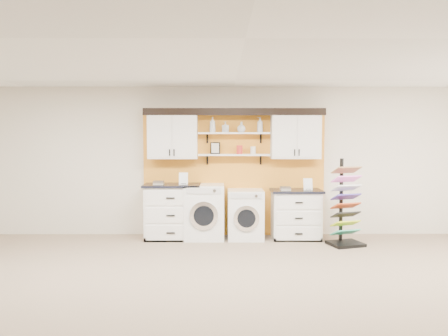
{
  "coord_description": "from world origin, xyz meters",
  "views": [
    {
      "loc": [
        -0.23,
        -4.26,
        1.85
      ],
      "look_at": [
        -0.19,
        2.3,
        1.39
      ],
      "focal_mm": 35.0,
      "sensor_mm": 36.0,
      "label": 1
    }
  ],
  "objects_px": {
    "base_cabinet_left": "(172,211)",
    "dryer": "(245,214)",
    "washer": "(205,212)",
    "base_cabinet_right": "(296,214)",
    "sample_rack": "(345,217)"
  },
  "relations": [
    {
      "from": "dryer",
      "to": "sample_rack",
      "type": "height_order",
      "value": "sample_rack"
    },
    {
      "from": "base_cabinet_right",
      "to": "sample_rack",
      "type": "height_order",
      "value": "sample_rack"
    },
    {
      "from": "base_cabinet_left",
      "to": "sample_rack",
      "type": "bearing_deg",
      "value": -9.45
    },
    {
      "from": "base_cabinet_left",
      "to": "base_cabinet_right",
      "type": "distance_m",
      "value": 2.26
    },
    {
      "from": "base_cabinet_right",
      "to": "dryer",
      "type": "height_order",
      "value": "base_cabinet_right"
    },
    {
      "from": "base_cabinet_left",
      "to": "dryer",
      "type": "distance_m",
      "value": 1.33
    },
    {
      "from": "base_cabinet_left",
      "to": "base_cabinet_right",
      "type": "xyz_separation_m",
      "value": [
        2.26,
        0.0,
        -0.05
      ]
    },
    {
      "from": "sample_rack",
      "to": "dryer",
      "type": "bearing_deg",
      "value": 146.49
    },
    {
      "from": "base_cabinet_left",
      "to": "washer",
      "type": "distance_m",
      "value": 0.59
    },
    {
      "from": "washer",
      "to": "sample_rack",
      "type": "distance_m",
      "value": 2.49
    },
    {
      "from": "base_cabinet_left",
      "to": "dryer",
      "type": "height_order",
      "value": "base_cabinet_left"
    },
    {
      "from": "base_cabinet_left",
      "to": "sample_rack",
      "type": "distance_m",
      "value": 3.06
    },
    {
      "from": "base_cabinet_right",
      "to": "washer",
      "type": "bearing_deg",
      "value": -179.88
    },
    {
      "from": "washer",
      "to": "base_cabinet_right",
      "type": "bearing_deg",
      "value": 0.12
    },
    {
      "from": "base_cabinet_right",
      "to": "washer",
      "type": "distance_m",
      "value": 1.67
    }
  ]
}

